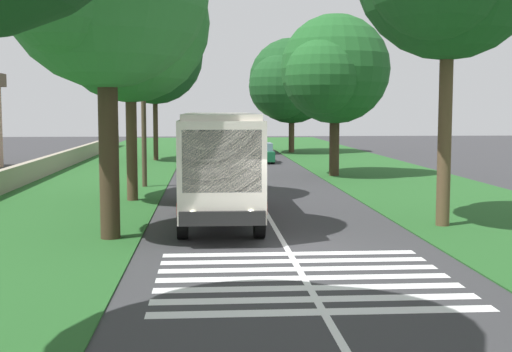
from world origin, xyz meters
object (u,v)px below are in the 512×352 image
roadside_tree_left_3 (151,59)px  roadside_tree_right_3 (332,72)px  utility_pole (144,113)px  coach_bus (219,158)px  trailing_car_0 (217,161)px  trailing_car_1 (260,153)px  roadside_tree_right_1 (289,83)px  roadside_tree_left_0 (126,28)px  trailing_minibus_0 (252,135)px

roadside_tree_left_3 → roadside_tree_right_3: bearing=-139.0°
utility_pole → coach_bus: bearing=-160.8°
trailing_car_0 → trailing_car_1: bearing=-23.6°
coach_bus → roadside_tree_right_3: 17.00m
trailing_car_1 → roadside_tree_right_1: bearing=-17.2°
trailing_car_1 → trailing_car_0: bearing=156.4°
roadside_tree_left_0 → roadside_tree_right_1: 33.21m
roadside_tree_right_3 → roadside_tree_left_0: bearing=133.9°
roadside_tree_left_0 → roadside_tree_left_3: size_ratio=0.95×
utility_pole → trailing_car_0: bearing=-24.4°
utility_pole → trailing_minibus_0: bearing=-14.8°
trailing_minibus_0 → roadside_tree_left_0: size_ratio=0.56×
trailing_car_1 → roadside_tree_right_1: size_ratio=0.43×
roadside_tree_right_3 → trailing_car_1: bearing=17.0°
trailing_minibus_0 → trailing_car_0: bearing=169.7°
roadside_tree_left_0 → roadside_tree_right_3: 14.59m
trailing_car_1 → roadside_tree_left_3: bearing=74.3°
trailing_car_0 → coach_bus: bearing=179.4°
roadside_tree_right_1 → roadside_tree_left_3: bearing=127.0°
roadside_tree_right_3 → utility_pole: 11.66m
trailing_minibus_0 → roadside_tree_left_0: bearing=167.1°
coach_bus → trailing_minibus_0: 37.05m
coach_bus → roadside_tree_right_1: bearing=-10.6°
roadside_tree_left_3 → utility_pole: 18.39m
coach_bus → roadside_tree_left_3: 28.90m
roadside_tree_left_0 → roadside_tree_right_1: roadside_tree_left_0 is taller
trailing_minibus_0 → roadside_tree_right_1: 5.63m
roadside_tree_left_0 → roadside_tree_right_1: size_ratio=1.07×
trailing_car_1 → roadside_tree_left_3: size_ratio=0.38×
roadside_tree_left_3 → utility_pole: bearing=-176.9°
roadside_tree_right_1 → coach_bus: bearing=169.4°
roadside_tree_right_1 → roadside_tree_right_3: roadside_tree_right_1 is taller
trailing_car_1 → roadside_tree_right_1: 12.51m
roadside_tree_left_3 → utility_pole: roadside_tree_left_3 is taller
roadside_tree_left_3 → roadside_tree_right_3: (-12.90, -11.23, -1.62)m
trailing_car_1 → roadside_tree_left_0: bearing=160.8°
trailing_car_1 → roadside_tree_right_3: 12.35m
roadside_tree_left_0 → roadside_tree_right_3: (10.07, -10.48, -1.27)m
roadside_tree_right_3 → roadside_tree_left_3: bearing=41.0°
trailing_minibus_0 → roadside_tree_right_1: size_ratio=0.60×
roadside_tree_left_0 → utility_pole: bearing=-2.5°
roadside_tree_left_3 → roadside_tree_right_3: roadside_tree_left_3 is taller
trailing_car_1 → roadside_tree_left_0: roadside_tree_left_0 is taller
trailing_car_1 → roadside_tree_right_1: roadside_tree_right_1 is taller
trailing_car_0 → roadside_tree_left_3: roadside_tree_left_3 is taller
trailing_minibus_0 → roadside_tree_right_1: (-0.33, -3.24, 4.59)m
trailing_car_0 → roadside_tree_left_3: 12.87m
trailing_minibus_0 → utility_pole: utility_pole is taller
coach_bus → roadside_tree_right_3: (15.12, -6.76, 3.82)m
roadside_tree_left_3 → roadside_tree_right_1: roadside_tree_left_3 is taller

